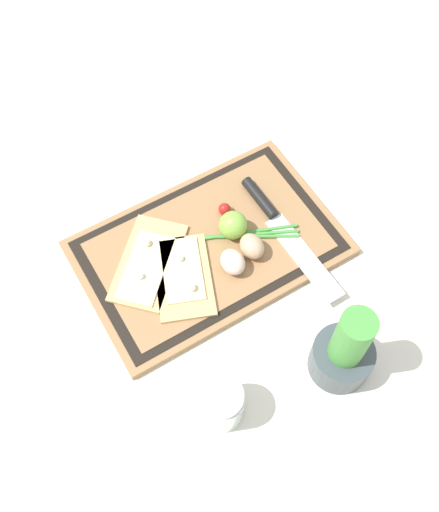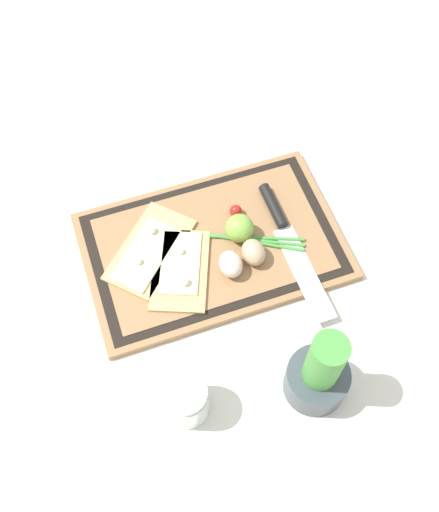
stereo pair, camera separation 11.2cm
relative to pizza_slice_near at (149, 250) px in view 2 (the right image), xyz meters
The scene contains 12 objects.
ground_plane 0.13m from the pizza_slice_near, 169.54° to the left, with size 6.00×6.00×0.00m, color silver.
cutting_board 0.12m from the pizza_slice_near, 169.54° to the left, with size 0.50×0.32×0.02m.
pizza_slice_near is the anchor object (origin of this frame).
pizza_slice_far 0.07m from the pizza_slice_near, 128.26° to the left, with size 0.16×0.20×0.02m.
knife 0.26m from the pizza_slice_near, behind, with size 0.04×0.31×0.02m.
egg_brown 0.20m from the pizza_slice_near, 157.02° to the left, with size 0.04×0.05×0.04m, color tan.
egg_pink 0.16m from the pizza_slice_near, 146.88° to the left, with size 0.04×0.05×0.04m, color beige.
lime 0.18m from the pizza_slice_near, behind, with size 0.06×0.06×0.06m, color #7FB742.
cherry_tomato_red 0.19m from the pizza_slice_near, behind, with size 0.02×0.02×0.02m, color red.
scallion_bunch 0.14m from the pizza_slice_near, behind, with size 0.31×0.17×0.01m.
herb_pot 0.40m from the pizza_slice_near, 119.90° to the left, with size 0.11×0.11×0.20m.
sauce_jar 0.30m from the pizza_slice_near, 85.96° to the left, with size 0.08×0.08×0.09m.
Camera 2 is at (0.18, 0.56, 1.02)m, focal length 42.00 mm.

